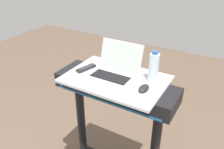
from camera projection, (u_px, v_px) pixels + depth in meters
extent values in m
cylinder|color=black|center=(81.00, 121.00, 2.07)|extent=(0.07, 0.07, 0.79)
cube|color=black|center=(116.00, 87.00, 1.71)|extent=(0.90, 0.28, 0.11)
cube|color=#0C3F19|center=(105.00, 96.00, 1.60)|extent=(0.24, 0.01, 0.06)
cube|color=#1E598C|center=(105.00, 102.00, 1.62)|extent=(0.81, 0.00, 0.02)
cube|color=silver|center=(116.00, 79.00, 1.68)|extent=(0.70, 0.47, 0.02)
cube|color=#B7B7BC|center=(111.00, 77.00, 1.66)|extent=(0.33, 0.21, 0.02)
cube|color=black|center=(110.00, 77.00, 1.64)|extent=(0.27, 0.12, 0.00)
cube|color=#B7B7BC|center=(121.00, 56.00, 1.71)|extent=(0.33, 0.07, 0.21)
cube|color=#B2E0B7|center=(121.00, 56.00, 1.71)|extent=(0.29, 0.05, 0.18)
ellipsoid|color=black|center=(144.00, 88.00, 1.52)|extent=(0.07, 0.10, 0.03)
cylinder|color=silver|center=(154.00, 68.00, 1.58)|extent=(0.07, 0.07, 0.20)
cylinder|color=#2659A5|center=(155.00, 53.00, 1.53)|extent=(0.04, 0.04, 0.02)
cube|color=#232326|center=(86.00, 68.00, 1.78)|extent=(0.09, 0.17, 0.02)
cube|color=#333338|center=(86.00, 67.00, 1.77)|extent=(0.06, 0.12, 0.00)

